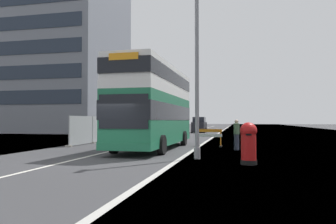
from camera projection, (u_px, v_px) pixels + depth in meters
ground at (114, 162)px, 13.70m from camera, size 140.00×280.00×0.10m
double_decker_bus at (155, 106)px, 19.60m from camera, size 2.98×10.66×4.96m
lamppost_foreground at (197, 70)px, 14.48m from camera, size 0.29×0.70×8.48m
red_pillar_postbox at (249, 141)px, 12.57m from camera, size 0.66×0.66×1.66m
roadworks_barrier at (209, 135)px, 21.14m from camera, size 1.67×0.59×1.16m
construction_site_fence at (124, 128)px, 30.71m from camera, size 0.44×20.60×2.10m
car_oncoming_near at (171, 126)px, 39.64m from camera, size 2.04×4.13×2.06m
car_receding_mid at (199, 125)px, 45.40m from camera, size 1.96×4.31×2.21m
bare_tree_far_verge_near at (104, 117)px, 44.08m from camera, size 3.02×3.00×4.19m
pedestrian_at_kerb at (237, 135)px, 18.69m from camera, size 0.34×0.34×1.78m
backdrop_office_block at (29, 49)px, 50.41m from camera, size 28.25×16.17×26.00m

